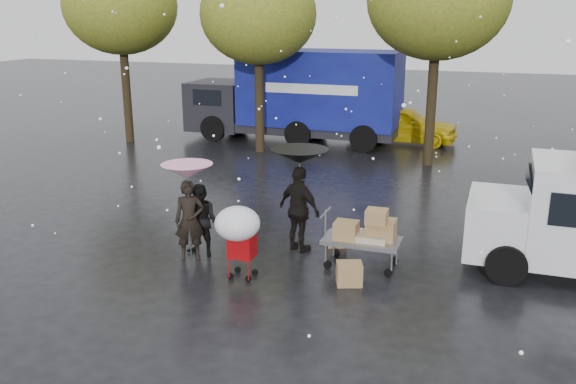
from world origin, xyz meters
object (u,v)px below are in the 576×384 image
(person_pink, at_px, (190,220))
(vendor_cart, at_px, (366,233))
(shopping_cart, at_px, (238,227))
(yellow_taxi, at_px, (402,124))
(person_black, at_px, (299,210))
(blue_truck, at_px, (299,96))

(person_pink, height_order, vendor_cart, person_pink)
(vendor_cart, height_order, shopping_cart, shopping_cart)
(person_pink, relative_size, yellow_taxi, 0.39)
(yellow_taxi, bearing_deg, vendor_cart, -171.44)
(person_pink, distance_m, vendor_cart, 3.54)
(person_black, xyz_separation_m, shopping_cart, (-0.59, -1.80, 0.15))
(person_black, bearing_deg, yellow_taxi, -66.02)
(blue_truck, bearing_deg, yellow_taxi, 15.42)
(blue_truck, distance_m, yellow_taxi, 4.12)
(shopping_cart, xyz_separation_m, yellow_taxi, (0.78, 13.83, -0.35))
(vendor_cart, xyz_separation_m, blue_truck, (-5.16, 11.37, 1.03))
(vendor_cart, relative_size, blue_truck, 0.18)
(vendor_cart, distance_m, yellow_taxi, 12.50)
(vendor_cart, xyz_separation_m, yellow_taxi, (-1.32, 12.43, -0.01))
(person_pink, height_order, shopping_cart, person_pink)
(person_pink, xyz_separation_m, vendor_cart, (3.46, 0.74, -0.10))
(vendor_cart, bearing_deg, person_pink, -167.88)
(blue_truck, height_order, yellow_taxi, blue_truck)
(vendor_cart, bearing_deg, yellow_taxi, 96.05)
(vendor_cart, relative_size, shopping_cart, 1.04)
(person_pink, relative_size, vendor_cart, 1.08)
(yellow_taxi, bearing_deg, person_black, -178.39)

